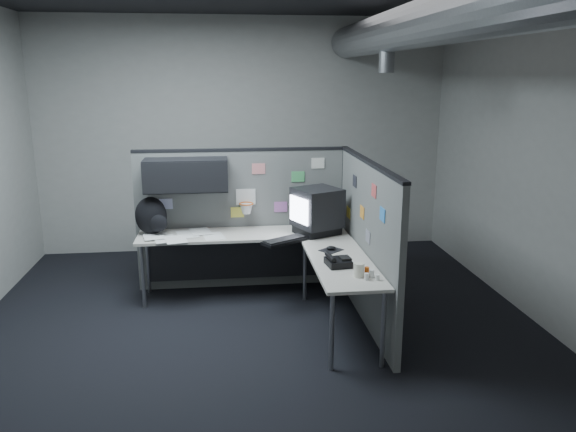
{
  "coord_description": "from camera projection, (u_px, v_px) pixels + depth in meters",
  "views": [
    {
      "loc": [
        -0.31,
        -5.0,
        2.43
      ],
      "look_at": [
        0.33,
        0.35,
        1.07
      ],
      "focal_mm": 35.0,
      "sensor_mm": 36.0,
      "label": 1
    }
  ],
  "objects": [
    {
      "name": "phone",
      "position": [
        338.0,
        261.0,
        5.14
      ],
      "size": [
        0.23,
        0.25,
        0.11
      ],
      "rotation": [
        0.0,
        0.0,
        -0.05
      ],
      "color": "black",
      "rests_on": "desk"
    },
    {
      "name": "papers",
      "position": [
        183.0,
        236.0,
        6.06
      ],
      "size": [
        0.92,
        0.64,
        0.02
      ],
      "rotation": [
        0.0,
        0.0,
        0.22
      ],
      "color": "white",
      "rests_on": "desk"
    },
    {
      "name": "monitor",
      "position": [
        317.0,
        211.0,
        6.12
      ],
      "size": [
        0.59,
        0.59,
        0.51
      ],
      "rotation": [
        0.0,
        0.0,
        -0.36
      ],
      "color": "black",
      "rests_on": "desk"
    },
    {
      "name": "room",
      "position": [
        318.0,
        113.0,
        5.0
      ],
      "size": [
        5.62,
        5.62,
        3.22
      ],
      "color": "black",
      "rests_on": "ground"
    },
    {
      "name": "keyboard",
      "position": [
        285.0,
        240.0,
        5.85
      ],
      "size": [
        0.52,
        0.41,
        0.04
      ],
      "rotation": [
        0.0,
        0.0,
        -0.23
      ],
      "color": "black",
      "rests_on": "desk"
    },
    {
      "name": "partition_right",
      "position": [
        367.0,
        242.0,
        5.58
      ],
      "size": [
        0.07,
        2.23,
        1.63
      ],
      "color": "#5C5E5B",
      "rests_on": "ground"
    },
    {
      "name": "mouse",
      "position": [
        331.0,
        249.0,
        5.59
      ],
      "size": [
        0.26,
        0.26,
        0.04
      ],
      "rotation": [
        0.0,
        0.0,
        -0.12
      ],
      "color": "black",
      "rests_on": "desk"
    },
    {
      "name": "backpack",
      "position": [
        152.0,
        216.0,
        6.1
      ],
      "size": [
        0.41,
        0.36,
        0.42
      ],
      "rotation": [
        0.0,
        0.0,
        0.35
      ],
      "color": "black",
      "rests_on": "desk"
    },
    {
      "name": "bottles",
      "position": [
        370.0,
        274.0,
        4.83
      ],
      "size": [
        0.13,
        0.16,
        0.08
      ],
      "rotation": [
        0.0,
        0.0,
        0.02
      ],
      "color": "silver",
      "rests_on": "desk"
    },
    {
      "name": "cup",
      "position": [
        359.0,
        270.0,
        4.85
      ],
      "size": [
        0.09,
        0.09,
        0.12
      ],
      "primitive_type": "cylinder",
      "rotation": [
        0.0,
        0.0,
        -0.01
      ],
      "color": "beige",
      "rests_on": "desk"
    },
    {
      "name": "partition_back",
      "position": [
        228.0,
        205.0,
        6.36
      ],
      "size": [
        2.44,
        0.42,
        1.63
      ],
      "color": "#5C5E5B",
      "rests_on": "ground"
    },
    {
      "name": "desk",
      "position": [
        267.0,
        250.0,
        5.99
      ],
      "size": [
        2.31,
        2.11,
        0.73
      ],
      "color": "beige",
      "rests_on": "ground"
    }
  ]
}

